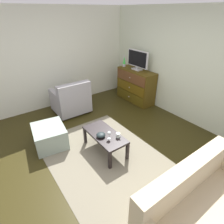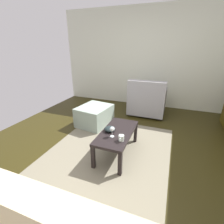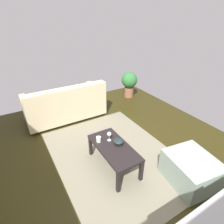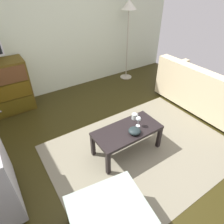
{
  "view_description": "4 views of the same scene",
  "coord_description": "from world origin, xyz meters",
  "px_view_note": "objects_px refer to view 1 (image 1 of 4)",
  "views": [
    {
      "loc": [
        2.38,
        -1.62,
        2.45
      ],
      "look_at": [
        0.06,
        0.07,
        0.85
      ],
      "focal_mm": 29.49,
      "sensor_mm": 36.0,
      "label": 1
    },
    {
      "loc": [
        2.09,
        0.65,
        1.62
      ],
      "look_at": [
        -0.06,
        -0.18,
        0.68
      ],
      "focal_mm": 26.13,
      "sensor_mm": 36.0,
      "label": 2
    },
    {
      "loc": [
        -1.89,
        1.09,
        2.22
      ],
      "look_at": [
        0.12,
        -0.1,
        0.94
      ],
      "focal_mm": 29.77,
      "sensor_mm": 36.0,
      "label": 3
    },
    {
      "loc": [
        -1.3,
        -1.66,
        2.15
      ],
      "look_at": [
        -0.24,
        -0.06,
        0.79
      ],
      "focal_mm": 31.58,
      "sensor_mm": 36.0,
      "label": 4
    }
  ],
  "objects_px": {
    "tv": "(138,60)",
    "lava_lamp": "(124,62)",
    "bowl_decorative": "(101,135)",
    "coffee_table": "(105,136)",
    "dresser": "(136,86)",
    "ottoman": "(50,136)",
    "wine_glass": "(109,133)",
    "mug": "(118,135)",
    "armchair": "(71,100)",
    "couch_large": "(200,207)"
  },
  "relations": [
    {
      "from": "bowl_decorative",
      "to": "coffee_table",
      "type": "bearing_deg",
      "value": 107.7
    },
    {
      "from": "armchair",
      "to": "ottoman",
      "type": "height_order",
      "value": "armchair"
    },
    {
      "from": "dresser",
      "to": "ottoman",
      "type": "distance_m",
      "value": 2.91
    },
    {
      "from": "tv",
      "to": "couch_large",
      "type": "relative_size",
      "value": 0.43
    },
    {
      "from": "wine_glass",
      "to": "coffee_table",
      "type": "bearing_deg",
      "value": 174.11
    },
    {
      "from": "tv",
      "to": "armchair",
      "type": "height_order",
      "value": "tv"
    },
    {
      "from": "lava_lamp",
      "to": "tv",
      "type": "bearing_deg",
      "value": 7.7
    },
    {
      "from": "dresser",
      "to": "armchair",
      "type": "relative_size",
      "value": 1.37
    },
    {
      "from": "wine_glass",
      "to": "mug",
      "type": "distance_m",
      "value": 0.18
    },
    {
      "from": "dresser",
      "to": "wine_glass",
      "type": "relative_size",
      "value": 7.76
    },
    {
      "from": "bowl_decorative",
      "to": "tv",
      "type": "bearing_deg",
      "value": 123.3
    },
    {
      "from": "lava_lamp",
      "to": "bowl_decorative",
      "type": "distance_m",
      "value": 2.93
    },
    {
      "from": "tv",
      "to": "bowl_decorative",
      "type": "bearing_deg",
      "value": -56.7
    },
    {
      "from": "bowl_decorative",
      "to": "armchair",
      "type": "relative_size",
      "value": 0.19
    },
    {
      "from": "mug",
      "to": "dresser",
      "type": "bearing_deg",
      "value": 130.33
    },
    {
      "from": "ottoman",
      "to": "bowl_decorative",
      "type": "bearing_deg",
      "value": 39.27
    },
    {
      "from": "bowl_decorative",
      "to": "ottoman",
      "type": "distance_m",
      "value": 1.12
    },
    {
      "from": "dresser",
      "to": "armchair",
      "type": "xyz_separation_m",
      "value": [
        -0.43,
        -1.88,
        -0.11
      ]
    },
    {
      "from": "ottoman",
      "to": "tv",
      "type": "bearing_deg",
      "value": 101.44
    },
    {
      "from": "lava_lamp",
      "to": "armchair",
      "type": "xyz_separation_m",
      "value": [
        0.08,
        -1.84,
        -0.73
      ]
    },
    {
      "from": "couch_large",
      "to": "mug",
      "type": "bearing_deg",
      "value": -179.73
    },
    {
      "from": "ottoman",
      "to": "coffee_table",
      "type": "bearing_deg",
      "value": 44.59
    },
    {
      "from": "coffee_table",
      "to": "wine_glass",
      "type": "relative_size",
      "value": 6.01
    },
    {
      "from": "coffee_table",
      "to": "dresser",
      "type": "bearing_deg",
      "value": 124.1
    },
    {
      "from": "dresser",
      "to": "coffee_table",
      "type": "distance_m",
      "value": 2.47
    },
    {
      "from": "wine_glass",
      "to": "armchair",
      "type": "height_order",
      "value": "armchair"
    },
    {
      "from": "tv",
      "to": "lava_lamp",
      "type": "xyz_separation_m",
      "value": [
        -0.5,
        -0.07,
        -0.14
      ]
    },
    {
      "from": "wine_glass",
      "to": "ottoman",
      "type": "relative_size",
      "value": 0.22
    },
    {
      "from": "mug",
      "to": "armchair",
      "type": "bearing_deg",
      "value": 179.5
    },
    {
      "from": "coffee_table",
      "to": "wine_glass",
      "type": "distance_m",
      "value": 0.24
    },
    {
      "from": "tv",
      "to": "mug",
      "type": "bearing_deg",
      "value": -49.82
    },
    {
      "from": "mug",
      "to": "bowl_decorative",
      "type": "relative_size",
      "value": 0.68
    },
    {
      "from": "dresser",
      "to": "ottoman",
      "type": "height_order",
      "value": "dresser"
    },
    {
      "from": "dresser",
      "to": "couch_large",
      "type": "xyz_separation_m",
      "value": [
        3.26,
        -1.89,
        -0.15
      ]
    },
    {
      "from": "couch_large",
      "to": "wine_glass",
      "type": "bearing_deg",
      "value": -174.46
    },
    {
      "from": "coffee_table",
      "to": "lava_lamp",
      "type": "bearing_deg",
      "value": 133.42
    },
    {
      "from": "mug",
      "to": "armchair",
      "type": "xyz_separation_m",
      "value": [
        -2.04,
        0.02,
        -0.08
      ]
    },
    {
      "from": "tv",
      "to": "coffee_table",
      "type": "relative_size",
      "value": 0.8
    },
    {
      "from": "tv",
      "to": "ottoman",
      "type": "height_order",
      "value": "tv"
    },
    {
      "from": "coffee_table",
      "to": "couch_large",
      "type": "height_order",
      "value": "couch_large"
    },
    {
      "from": "bowl_decorative",
      "to": "wine_glass",
      "type": "bearing_deg",
      "value": 33.78
    },
    {
      "from": "couch_large",
      "to": "ottoman",
      "type": "bearing_deg",
      "value": -160.57
    },
    {
      "from": "wine_glass",
      "to": "armchair",
      "type": "bearing_deg",
      "value": 174.93
    },
    {
      "from": "coffee_table",
      "to": "mug",
      "type": "relative_size",
      "value": 8.27
    },
    {
      "from": "dresser",
      "to": "mug",
      "type": "xyz_separation_m",
      "value": [
        1.61,
        -1.9,
        -0.03
      ]
    },
    {
      "from": "lava_lamp",
      "to": "ottoman",
      "type": "distance_m",
      "value": 3.13
    },
    {
      "from": "couch_large",
      "to": "armchair",
      "type": "bearing_deg",
      "value": 179.84
    },
    {
      "from": "dresser",
      "to": "wine_glass",
      "type": "distance_m",
      "value": 2.58
    },
    {
      "from": "coffee_table",
      "to": "bowl_decorative",
      "type": "xyz_separation_m",
      "value": [
        0.03,
        -0.11,
        0.09
      ]
    },
    {
      "from": "armchair",
      "to": "ottoman",
      "type": "relative_size",
      "value": 1.27
    }
  ]
}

